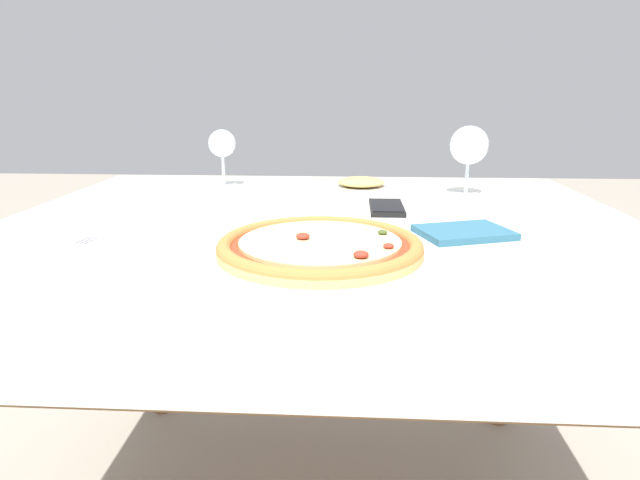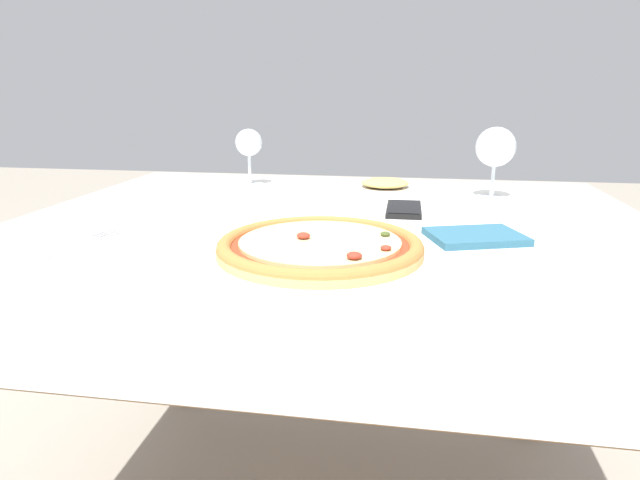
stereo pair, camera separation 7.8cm
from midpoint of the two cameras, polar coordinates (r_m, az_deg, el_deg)
dining_table at (r=1.00m, az=3.09°, el=-2.89°), size 1.23×1.15×0.70m
pizza_plate at (r=0.79m, az=2.85°, el=-0.97°), size 0.36×0.36×0.04m
fork at (r=0.93m, az=-21.91°, el=-0.42°), size 0.04×0.17×0.00m
wine_glass_far_left at (r=1.40m, az=-6.00°, el=10.01°), size 0.07×0.07×0.15m
wine_glass_far_right at (r=1.29m, az=19.92°, el=9.15°), size 0.09×0.09×0.16m
cell_phone at (r=1.12m, az=10.93°, el=3.25°), size 0.07×0.14×0.01m
side_plate at (r=1.34m, az=8.62°, el=5.66°), size 0.20×0.20×0.03m
napkin_folded at (r=0.94m, az=18.56°, el=0.33°), size 0.18×0.15×0.01m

